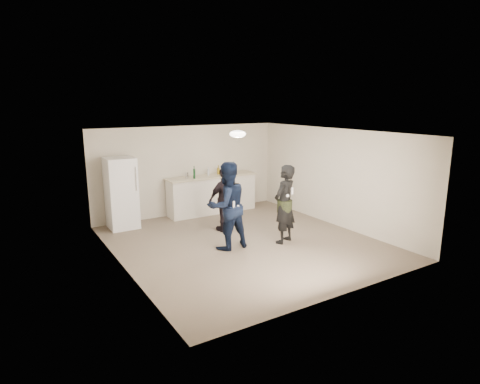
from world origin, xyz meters
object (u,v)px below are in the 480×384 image
fridge (121,193)px  man (227,206)px  shaker (187,175)px  woman (285,204)px  counter (212,195)px  spectator (225,200)px

fridge → man: man is taller
shaker → woman: (1.00, -3.06, -0.28)m
fridge → man: (1.53, -2.68, 0.06)m
counter → spectator: spectator is taller
counter → man: size_ratio=1.36×
woman → man: bearing=-37.6°
counter → shaker: bearing=-177.2°
shaker → spectator: (0.29, -1.62, -0.38)m
fridge → shaker: size_ratio=10.59×
fridge → woman: 4.14m
fridge → spectator: bearing=-36.9°
man → spectator: 1.25m
man → spectator: bearing=-119.8°
counter → spectator: 1.75m
man → fridge: bearing=-62.4°
man → woman: (1.29, -0.35, -0.06)m
counter → woman: 3.13m
counter → woman: woman is taller
man → spectator: size_ratio=1.21×
man → counter: bearing=-113.6°
counter → spectator: size_ratio=1.64×
shaker → man: (-0.29, -2.71, -0.22)m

